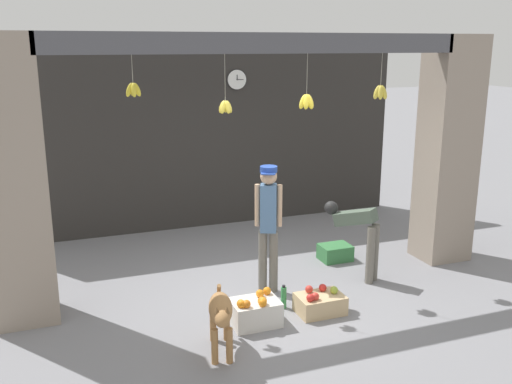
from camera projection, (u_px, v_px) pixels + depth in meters
ground_plane at (268, 292)px, 7.34m from camera, size 60.00×60.00×0.00m
shop_back_wall at (203, 134)px, 9.69m from camera, size 7.06×0.12×3.23m
shop_pillar_left at (14, 184)px, 6.24m from camera, size 0.70×0.60×3.23m
shop_pillar_right at (448, 151)px, 8.18m from camera, size 0.70×0.60×3.23m
storefront_awning at (267, 46)px, 6.69m from camera, size 5.16×0.25×0.93m
dog at (221, 313)px, 5.79m from camera, size 0.38×0.88×0.66m
shopkeeper at (268, 219)px, 7.14m from camera, size 0.32×0.30×1.65m
worker_stooping at (359, 231)px, 7.63m from camera, size 0.57×0.70×1.02m
fruit_crate_oranges at (255, 311)px, 6.46m from camera, size 0.54×0.40×0.38m
fruit_crate_apples at (320, 303)px, 6.76m from camera, size 0.55×0.39×0.31m
produce_box_green at (335, 252)px, 8.42m from camera, size 0.45×0.35×0.23m
water_bottle at (284, 297)px, 6.88m from camera, size 0.07×0.07×0.30m
wall_clock at (237, 80)px, 9.59m from camera, size 0.34×0.03×0.34m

